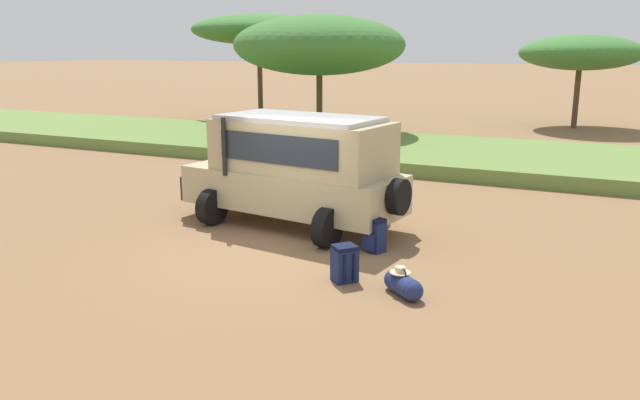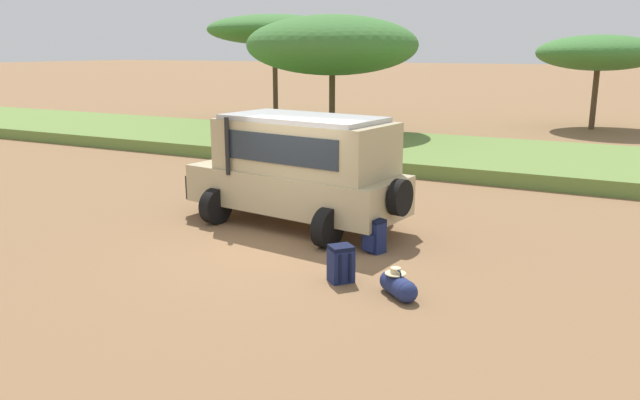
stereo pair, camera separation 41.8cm
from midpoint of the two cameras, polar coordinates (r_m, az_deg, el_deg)
ground_plane at (r=12.48m, az=-2.56°, el=-4.22°), size 320.00×320.00×0.00m
grass_bank at (r=22.47m, az=11.60°, el=4.14°), size 120.00×7.00×0.44m
safari_vehicle at (r=13.63m, az=-1.01°, el=2.94°), size 5.46×3.16×2.44m
backpack_beside_front_wheel at (r=12.08m, az=5.98°, el=-3.30°), size 0.46×0.45×0.66m
backpack_cluster_center at (r=10.55m, az=3.04°, el=-5.85°), size 0.52×0.52×0.63m
duffel_bag_low_black_case at (r=10.06m, az=8.36°, el=-7.77°), size 0.75×0.68×0.45m
acacia_tree_far_left at (r=34.52m, az=-3.83°, el=15.26°), size 7.13×7.18×5.61m
acacia_tree_left_mid at (r=26.46m, az=1.60°, el=13.96°), size 7.06×7.11×5.19m
acacia_tree_centre_back at (r=33.31m, az=24.48°, el=12.14°), size 5.78×5.86×4.48m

